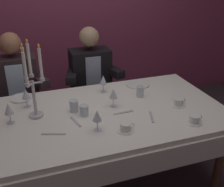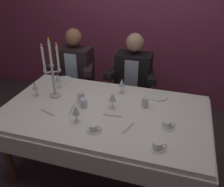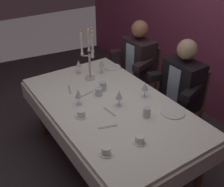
{
  "view_description": "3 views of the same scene",
  "coord_description": "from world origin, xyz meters",
  "px_view_note": "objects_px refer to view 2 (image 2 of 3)",
  "views": [
    {
      "loc": [
        -0.61,
        -1.88,
        1.82
      ],
      "look_at": [
        0.02,
        -0.05,
        0.91
      ],
      "focal_mm": 44.6,
      "sensor_mm": 36.0,
      "label": 1
    },
    {
      "loc": [
        0.63,
        -1.8,
        1.96
      ],
      "look_at": [
        0.07,
        0.02,
        0.91
      ],
      "focal_mm": 38.81,
      "sensor_mm": 36.0,
      "label": 2
    },
    {
      "loc": [
        1.87,
        -1.21,
        2.21
      ],
      "look_at": [
        0.03,
        0.0,
        0.87
      ],
      "focal_mm": 44.41,
      "sensor_mm": 36.0,
      "label": 3
    }
  ],
  "objects_px": {
    "wine_glass_4": "(35,86)",
    "water_tumbler_1": "(145,102)",
    "water_tumbler_0": "(81,97)",
    "seated_diner_1": "(134,74)",
    "wine_glass_2": "(112,97)",
    "dinner_plate_1": "(63,80)",
    "dining_table": "(104,120)",
    "coffee_cup_2": "(94,128)",
    "candelabra": "(52,72)",
    "coffee_cup_0": "(158,146)",
    "seated_diner_0": "(76,67)",
    "dinner_plate_0": "(157,96)",
    "wine_glass_1": "(58,78)",
    "water_tumbler_2": "(84,103)",
    "wine_glass_0": "(76,111)",
    "coffee_cup_1": "(167,124)"
  },
  "relations": [
    {
      "from": "dinner_plate_1",
      "to": "seated_diner_0",
      "type": "relative_size",
      "value": 0.16
    },
    {
      "from": "dining_table",
      "to": "coffee_cup_2",
      "type": "relative_size",
      "value": 14.7
    },
    {
      "from": "wine_glass_2",
      "to": "water_tumbler_1",
      "type": "relative_size",
      "value": 1.67
    },
    {
      "from": "water_tumbler_1",
      "to": "wine_glass_4",
      "type": "bearing_deg",
      "value": -174.61
    },
    {
      "from": "candelabra",
      "to": "coffee_cup_0",
      "type": "xyz_separation_m",
      "value": [
        1.1,
        -0.49,
        -0.25
      ]
    },
    {
      "from": "water_tumbler_2",
      "to": "seated_diner_1",
      "type": "bearing_deg",
      "value": 72.28
    },
    {
      "from": "dinner_plate_1",
      "to": "water_tumbler_2",
      "type": "height_order",
      "value": "water_tumbler_2"
    },
    {
      "from": "dinner_plate_0",
      "to": "water_tumbler_1",
      "type": "height_order",
      "value": "water_tumbler_1"
    },
    {
      "from": "dining_table",
      "to": "wine_glass_0",
      "type": "bearing_deg",
      "value": -122.86
    },
    {
      "from": "dinner_plate_0",
      "to": "candelabra",
      "type": "bearing_deg",
      "value": -163.01
    },
    {
      "from": "wine_glass_4",
      "to": "water_tumbler_1",
      "type": "bearing_deg",
      "value": 5.39
    },
    {
      "from": "wine_glass_1",
      "to": "water_tumbler_1",
      "type": "xyz_separation_m",
      "value": [
        0.97,
        -0.12,
        -0.07
      ]
    },
    {
      "from": "water_tumbler_2",
      "to": "seated_diner_0",
      "type": "bearing_deg",
      "value": 118.61
    },
    {
      "from": "dinner_plate_0",
      "to": "seated_diner_0",
      "type": "height_order",
      "value": "seated_diner_0"
    },
    {
      "from": "candelabra",
      "to": "wine_glass_1",
      "type": "xyz_separation_m",
      "value": [
        -0.06,
        0.19,
        -0.16
      ]
    },
    {
      "from": "water_tumbler_1",
      "to": "coffee_cup_0",
      "type": "xyz_separation_m",
      "value": [
        0.19,
        -0.55,
        -0.02
      ]
    },
    {
      "from": "dining_table",
      "to": "candelabra",
      "type": "bearing_deg",
      "value": 170.19
    },
    {
      "from": "coffee_cup_2",
      "to": "seated_diner_1",
      "type": "height_order",
      "value": "seated_diner_1"
    },
    {
      "from": "water_tumbler_2",
      "to": "wine_glass_1",
      "type": "bearing_deg",
      "value": 144.86
    },
    {
      "from": "wine_glass_1",
      "to": "wine_glass_4",
      "type": "bearing_deg",
      "value": -120.72
    },
    {
      "from": "dining_table",
      "to": "candelabra",
      "type": "distance_m",
      "value": 0.69
    },
    {
      "from": "wine_glass_2",
      "to": "water_tumbler_1",
      "type": "height_order",
      "value": "wine_glass_2"
    },
    {
      "from": "water_tumbler_1",
      "to": "coffee_cup_2",
      "type": "relative_size",
      "value": 0.74
    },
    {
      "from": "water_tumbler_2",
      "to": "coffee_cup_1",
      "type": "distance_m",
      "value": 0.79
    },
    {
      "from": "seated_diner_0",
      "to": "water_tumbler_0",
      "type": "bearing_deg",
      "value": -62.17
    },
    {
      "from": "water_tumbler_1",
      "to": "coffee_cup_0",
      "type": "height_order",
      "value": "water_tumbler_1"
    },
    {
      "from": "wine_glass_4",
      "to": "seated_diner_1",
      "type": "height_order",
      "value": "seated_diner_1"
    },
    {
      "from": "water_tumbler_0",
      "to": "water_tumbler_1",
      "type": "relative_size",
      "value": 1.0
    },
    {
      "from": "wine_glass_2",
      "to": "dinner_plate_1",
      "type": "bearing_deg",
      "value": 150.95
    },
    {
      "from": "candelabra",
      "to": "seated_diner_0",
      "type": "xyz_separation_m",
      "value": [
        -0.13,
        0.79,
        -0.28
      ]
    },
    {
      "from": "candelabra",
      "to": "coffee_cup_0",
      "type": "bearing_deg",
      "value": -23.74
    },
    {
      "from": "candelabra",
      "to": "wine_glass_4",
      "type": "distance_m",
      "value": 0.25
    },
    {
      "from": "dinner_plate_1",
      "to": "wine_glass_4",
      "type": "xyz_separation_m",
      "value": [
        -0.1,
        -0.4,
        0.11
      ]
    },
    {
      "from": "water_tumbler_1",
      "to": "seated_diner_1",
      "type": "relative_size",
      "value": 0.08
    },
    {
      "from": "wine_glass_4",
      "to": "seated_diner_1",
      "type": "relative_size",
      "value": 0.13
    },
    {
      "from": "dinner_plate_0",
      "to": "wine_glass_1",
      "type": "height_order",
      "value": "wine_glass_1"
    },
    {
      "from": "dinner_plate_0",
      "to": "coffee_cup_2",
      "type": "bearing_deg",
      "value": -119.71
    },
    {
      "from": "water_tumbler_2",
      "to": "coffee_cup_2",
      "type": "relative_size",
      "value": 0.65
    },
    {
      "from": "wine_glass_0",
      "to": "seated_diner_1",
      "type": "height_order",
      "value": "seated_diner_1"
    },
    {
      "from": "water_tumbler_1",
      "to": "water_tumbler_2",
      "type": "bearing_deg",
      "value": -163.12
    },
    {
      "from": "water_tumbler_2",
      "to": "coffee_cup_0",
      "type": "xyz_separation_m",
      "value": [
        0.75,
        -0.38,
        -0.02
      ]
    },
    {
      "from": "coffee_cup_1",
      "to": "seated_diner_0",
      "type": "relative_size",
      "value": 0.11
    },
    {
      "from": "water_tumbler_1",
      "to": "seated_diner_0",
      "type": "bearing_deg",
      "value": 145.07
    },
    {
      "from": "wine_glass_1",
      "to": "seated_diner_1",
      "type": "height_order",
      "value": "seated_diner_1"
    },
    {
      "from": "water_tumbler_0",
      "to": "seated_diner_1",
      "type": "xyz_separation_m",
      "value": [
        0.35,
        0.81,
        -0.05
      ]
    },
    {
      "from": "coffee_cup_0",
      "to": "coffee_cup_2",
      "type": "xyz_separation_m",
      "value": [
        -0.52,
        0.07,
        0.0
      ]
    },
    {
      "from": "seated_diner_1",
      "to": "dinner_plate_0",
      "type": "bearing_deg",
      "value": -54.24
    },
    {
      "from": "water_tumbler_1",
      "to": "dinner_plate_1",
      "type": "bearing_deg",
      "value": 163.6
    },
    {
      "from": "wine_glass_1",
      "to": "coffee_cup_2",
      "type": "relative_size",
      "value": 1.24
    },
    {
      "from": "coffee_cup_0",
      "to": "coffee_cup_2",
      "type": "bearing_deg",
      "value": 172.83
    }
  ]
}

